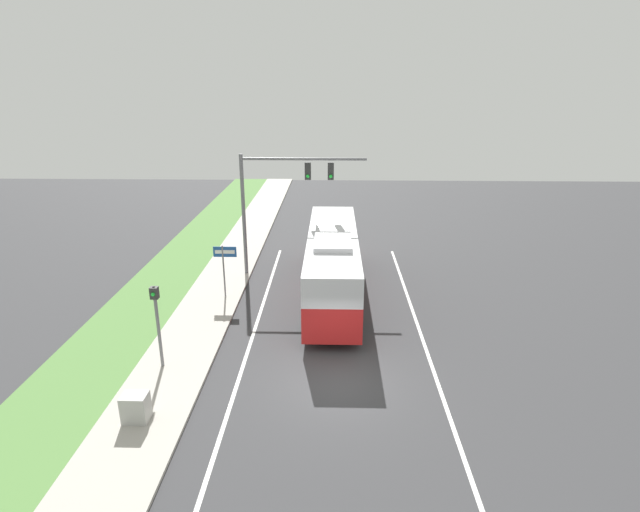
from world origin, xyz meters
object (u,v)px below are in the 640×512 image
object	(u,v)px
street_sign	(224,262)
utility_cabinet	(136,407)
signal_gantry	(280,190)
bus	(333,260)
pedestrian_signal	(157,315)

from	to	relation	value
street_sign	utility_cabinet	xyz separation A→B (m)	(-0.85, -9.76, -1.37)
signal_gantry	street_sign	bearing A→B (deg)	-126.54
bus	utility_cabinet	xyz separation A→B (m)	(-6.14, -10.21, -1.35)
street_sign	pedestrian_signal	bearing A→B (deg)	-99.41
bus	utility_cabinet	world-z (taller)	bus
signal_gantry	utility_cabinet	xyz separation A→B (m)	(-3.29, -13.05, -4.24)
signal_gantry	bus	bearing A→B (deg)	-44.86
signal_gantry	street_sign	size ratio (longest dim) A/B	2.43
bus	utility_cabinet	bearing A→B (deg)	-121.00
signal_gantry	pedestrian_signal	distance (m)	10.77
bus	street_sign	xyz separation A→B (m)	(-5.29, -0.46, 0.02)
utility_cabinet	street_sign	bearing A→B (deg)	85.03
signal_gantry	street_sign	world-z (taller)	signal_gantry
pedestrian_signal	utility_cabinet	world-z (taller)	pedestrian_signal
pedestrian_signal	utility_cabinet	xyz separation A→B (m)	(0.24, -3.21, -1.66)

